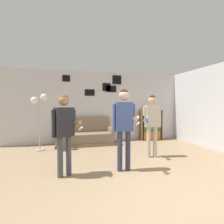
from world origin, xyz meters
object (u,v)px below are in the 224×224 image
Objects in this scene: floor_lamp at (39,105)px; bottle_on_floor at (63,148)px; bookshelf at (151,125)px; person_player_foreground_center at (124,120)px; person_watcher_holding_cup at (152,119)px; person_player_foreground_left at (64,126)px; couch at (85,136)px.

floor_lamp reaches higher than bottle_on_floor.
floor_lamp is at bearing 154.99° from bottle_on_floor.
bookshelf is 0.69× the size of person_player_foreground_center.
bookshelf is 4.12× the size of bottle_on_floor.
floor_lamp is 1.05× the size of person_watcher_holding_cup.
person_player_foreground_left reaches higher than bottle_on_floor.
bottle_on_floor is (-0.06, 1.91, -0.89)m from person_player_foreground_left.
couch is 2.88m from person_player_foreground_center.
couch is at bearing -176.00° from bookshelf.
person_player_foreground_left is 5.54× the size of bottle_on_floor.
person_player_foreground_center reaches higher than person_watcher_holding_cup.
bookshelf is 0.69× the size of floor_lamp.
person_watcher_holding_cup is at bearing 35.18° from person_player_foreground_center.
person_watcher_holding_cup is (2.29, 0.72, 0.04)m from person_player_foreground_left.
bookshelf is 0.72× the size of person_watcher_holding_cup.
person_player_foreground_center is 1.04× the size of person_watcher_holding_cup.
person_watcher_holding_cup reaches higher than person_player_foreground_left.
bookshelf is 0.74× the size of person_player_foreground_left.
person_player_foreground_left reaches higher than couch.
couch is at bearing 129.40° from person_watcher_holding_cup.
person_player_foreground_left is 2.40m from person_watcher_holding_cup.
person_watcher_holding_cup reaches higher than bottle_on_floor.
floor_lamp is (-4.14, -0.64, 0.81)m from bookshelf.
person_player_foreground_left is at bearing -88.33° from bottle_on_floor.
bookshelf is at bearing 15.86° from bottle_on_floor.
floor_lamp is 3.43m from person_watcher_holding_cup.
floor_lamp is at bearing 131.58° from person_player_foreground_center.
couch is at bearing 76.02° from person_player_foreground_left.
couch is 1.19× the size of person_watcher_holding_cup.
bookshelf is 3.63m from person_player_foreground_center.
couch is 2.86m from person_player_foreground_left.
person_player_foreground_left is (-3.37, -2.88, 0.40)m from bookshelf.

